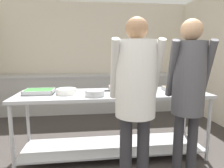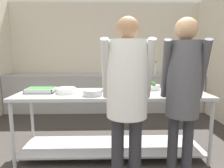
{
  "view_description": "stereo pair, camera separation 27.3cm",
  "coord_description": "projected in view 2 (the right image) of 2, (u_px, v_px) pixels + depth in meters",
  "views": [
    {
      "loc": [
        -0.22,
        -1.01,
        1.39
      ],
      "look_at": [
        0.12,
        1.67,
        0.98
      ],
      "focal_mm": 32.0,
      "sensor_mm": 36.0,
      "label": 1
    },
    {
      "loc": [
        0.05,
        -1.03,
        1.39
      ],
      "look_at": [
        0.12,
        1.67,
        0.98
      ],
      "focal_mm": 32.0,
      "sensor_mm": 36.0,
      "label": 2
    }
  ],
  "objects": [
    {
      "name": "serving_counter",
      "position": [
        112.0,
        113.0,
        2.69
      ],
      "size": [
        2.49,
        0.73,
        0.88
      ],
      "color": "#ADAFB5",
      "rests_on": "ground_plane"
    },
    {
      "name": "wall_rear",
      "position": [
        105.0,
        56.0,
        5.13
      ],
      "size": [
        4.82,
        0.06,
        2.65
      ],
      "color": "beige",
      "rests_on": "ground_plane"
    },
    {
      "name": "serving_tray_roast",
      "position": [
        41.0,
        90.0,
        2.68
      ],
      "size": [
        0.37,
        0.29,
        0.05
      ],
      "color": "#ADAFB5",
      "rests_on": "serving_counter"
    },
    {
      "name": "sauce_pan",
      "position": [
        93.0,
        92.0,
        2.46
      ],
      "size": [
        0.38,
        0.24,
        0.07
      ],
      "color": "#ADAFB5",
      "rests_on": "serving_counter"
    },
    {
      "name": "water_bottle",
      "position": [
        155.0,
        69.0,
        4.74
      ],
      "size": [
        0.07,
        0.07,
        0.31
      ],
      "color": "silver",
      "rests_on": "back_counter"
    },
    {
      "name": "guest_serving_left",
      "position": [
        183.0,
        86.0,
        1.91
      ],
      "size": [
        0.47,
        0.41,
        1.72
      ],
      "color": "#2D2D33",
      "rests_on": "ground_plane"
    },
    {
      "name": "serving_tray_vegetables",
      "position": [
        125.0,
        89.0,
        2.81
      ],
      "size": [
        0.43,
        0.32,
        0.05
      ],
      "color": "#ADAFB5",
      "rests_on": "serving_counter"
    },
    {
      "name": "plate_stack",
      "position": [
        66.0,
        90.0,
        2.61
      ],
      "size": [
        0.26,
        0.26,
        0.07
      ],
      "color": "white",
      "rests_on": "serving_counter"
    },
    {
      "name": "broccoli_bowl",
      "position": [
        151.0,
        86.0,
        2.87
      ],
      "size": [
        0.25,
        0.25,
        0.12
      ],
      "color": "silver",
      "rests_on": "serving_counter"
    },
    {
      "name": "guest_serving_right",
      "position": [
        127.0,
        89.0,
        1.89
      ],
      "size": [
        0.5,
        0.39,
        1.72
      ],
      "color": "#2D2D33",
      "rests_on": "ground_plane"
    },
    {
      "name": "back_counter",
      "position": [
        105.0,
        92.0,
        4.89
      ],
      "size": [
        4.66,
        0.65,
        0.89
      ],
      "color": "#A8A8A8",
      "rests_on": "ground_plane"
    },
    {
      "name": "serving_tray_greens",
      "position": [
        182.0,
        90.0,
        2.67
      ],
      "size": [
        0.41,
        0.31,
        0.05
      ],
      "color": "#ADAFB5",
      "rests_on": "serving_counter"
    }
  ]
}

